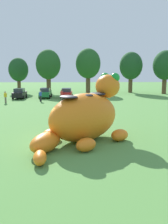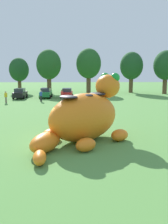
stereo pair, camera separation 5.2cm
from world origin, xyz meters
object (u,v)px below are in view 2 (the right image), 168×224
(car_black, at_px, (20,93))
(spectator_near_inflatable, at_px, (6,97))
(car_green, at_px, (46,93))
(spectator_by_cars, at_px, (41,96))
(giant_inflatable_creature, at_px, (84,116))
(spectator_mid_field, at_px, (62,95))
(spectator_wandering, at_px, (72,107))
(car_red, at_px, (67,93))

(car_black, height_order, spectator_near_inflatable, car_black)
(car_green, bearing_deg, spectator_by_cars, -91.58)
(car_black, bearing_deg, giant_inflatable_creature, -68.21)
(giant_inflatable_creature, distance_m, spectator_mid_field, 22.24)
(spectator_near_inflatable, height_order, spectator_by_cars, same)
(spectator_mid_field, bearing_deg, giant_inflatable_creature, -82.67)
(spectator_by_cars, height_order, spectator_wandering, same)
(car_green, distance_m, spectator_mid_field, 5.00)
(car_red, bearing_deg, giant_inflatable_creature, -85.15)
(car_red, height_order, spectator_near_inflatable, car_red)
(car_black, relative_size, spectator_by_cars, 2.40)
(car_red, relative_size, spectator_near_inflatable, 2.42)
(giant_inflatable_creature, bearing_deg, spectator_wandering, 95.88)
(car_black, height_order, car_red, same)
(spectator_near_inflatable, bearing_deg, car_red, 33.07)
(spectator_wandering, bearing_deg, spectator_mid_field, 98.52)
(car_red, bearing_deg, spectator_near_inflatable, -146.93)
(spectator_by_cars, bearing_deg, giant_inflatable_creature, -74.15)
(giant_inflatable_creature, distance_m, car_green, 26.70)
(spectator_near_inflatable, relative_size, spectator_mid_field, 1.00)
(giant_inflatable_creature, bearing_deg, spectator_mid_field, 97.33)
(giant_inflatable_creature, xyz_separation_m, car_red, (-2.14, 25.25, -0.82))
(car_black, height_order, spectator_wandering, car_black)
(spectator_mid_field, bearing_deg, spectator_near_inflatable, -162.90)
(spectator_mid_field, bearing_deg, spectator_wandering, -81.48)
(car_green, height_order, car_red, same)
(car_red, height_order, spectator_wandering, car_red)
(car_red, xyz_separation_m, spectator_by_cars, (-3.84, -4.18, -0.01))
(spectator_wandering, bearing_deg, car_red, 94.18)
(car_black, xyz_separation_m, car_green, (4.24, 0.82, 0.00))
(car_black, height_order, car_green, same)
(car_green, bearing_deg, spectator_near_inflatable, -127.83)
(spectator_mid_field, bearing_deg, car_black, 156.33)
(spectator_by_cars, bearing_deg, spectator_mid_field, 17.16)
(giant_inflatable_creature, relative_size, spectator_wandering, 4.86)
(car_black, distance_m, spectator_wandering, 17.75)
(car_red, distance_m, spectator_by_cars, 5.67)
(car_red, bearing_deg, spectator_by_cars, -132.55)
(car_red, bearing_deg, spectator_wandering, -85.82)
(spectator_near_inflatable, bearing_deg, spectator_mid_field, 17.10)
(car_green, height_order, spectator_near_inflatable, car_green)
(car_red, height_order, spectator_mid_field, car_red)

